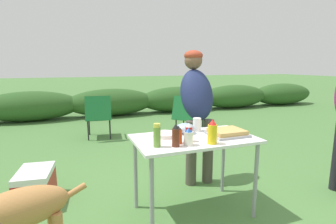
% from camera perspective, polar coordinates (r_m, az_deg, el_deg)
% --- Properties ---
extents(ground_plane, '(60.00, 60.00, 0.00)m').
position_cam_1_polar(ground_plane, '(2.70, 5.45, -20.82)').
color(ground_plane, '#4C7A3D').
extents(shrub_hedge, '(14.40, 0.90, 0.75)m').
position_cam_1_polar(shrub_hedge, '(7.40, -12.25, 2.08)').
color(shrub_hedge, '#2D5623').
rests_on(shrub_hedge, ground).
extents(folding_table, '(1.10, 0.64, 0.74)m').
position_cam_1_polar(folding_table, '(2.43, 5.72, -7.27)').
color(folding_table, white).
rests_on(folding_table, ground).
extents(food_tray, '(0.34, 0.29, 0.06)m').
position_cam_1_polar(food_tray, '(2.52, 12.73, -4.39)').
color(food_tray, '#9E9EA3').
rests_on(food_tray, folding_table).
extents(plate_stack, '(0.23, 0.23, 0.03)m').
position_cam_1_polar(plate_stack, '(2.42, -0.82, -4.93)').
color(plate_stack, white).
rests_on(plate_stack, folding_table).
extents(mixing_bowl, '(0.18, 0.18, 0.10)m').
position_cam_1_polar(mixing_bowl, '(2.53, 3.76, -3.55)').
color(mixing_bowl, '#99B2CC').
rests_on(mixing_bowl, folding_table).
extents(paper_cup_stack, '(0.08, 0.08, 0.13)m').
position_cam_1_polar(paper_cup_stack, '(2.62, 6.32, -2.73)').
color(paper_cup_stack, white).
rests_on(paper_cup_stack, folding_table).
extents(bbq_sauce_bottle, '(0.06, 0.06, 0.19)m').
position_cam_1_polar(bbq_sauce_bottle, '(2.11, 1.69, -5.17)').
color(bbq_sauce_bottle, '#562314').
rests_on(bbq_sauce_bottle, folding_table).
extents(ketchup_bottle, '(0.06, 0.06, 0.16)m').
position_cam_1_polar(ketchup_bottle, '(2.26, 4.57, -4.49)').
color(ketchup_bottle, red).
rests_on(ketchup_bottle, folding_table).
extents(hot_sauce_bottle, '(0.07, 0.07, 0.15)m').
position_cam_1_polar(hot_sauce_bottle, '(2.20, 2.20, -5.00)').
color(hot_sauce_bottle, '#CC4214').
rests_on(hot_sauce_bottle, folding_table).
extents(mayo_bottle, '(0.08, 0.08, 0.15)m').
position_cam_1_polar(mayo_bottle, '(2.16, 4.46, -5.46)').
color(mayo_bottle, silver).
rests_on(mayo_bottle, folding_table).
extents(mustard_bottle, '(0.08, 0.08, 0.21)m').
position_cam_1_polar(mustard_bottle, '(2.21, 9.64, -4.36)').
color(mustard_bottle, yellow).
rests_on(mustard_bottle, folding_table).
extents(relish_jar, '(0.06, 0.06, 0.19)m').
position_cam_1_polar(relish_jar, '(2.10, -2.42, -5.15)').
color(relish_jar, olive).
rests_on(relish_jar, folding_table).
extents(standing_person_in_gray_fleece, '(0.41, 0.51, 1.56)m').
position_cam_1_polar(standing_person_in_gray_fleece, '(3.09, 6.30, 2.17)').
color(standing_person_in_gray_fleece, '#4C473D').
rests_on(standing_person_in_gray_fleece, ground).
extents(dog, '(0.81, 0.36, 0.75)m').
position_cam_1_polar(dog, '(1.84, -30.63, -19.32)').
color(dog, '#B27A42').
rests_on(dog, ground).
extents(camp_chair_green_behind_table, '(0.54, 0.64, 0.83)m').
position_cam_1_polar(camp_chair_green_behind_table, '(5.11, -14.87, -0.53)').
color(camp_chair_green_behind_table, '#19602D').
rests_on(camp_chair_green_behind_table, ground).
extents(camp_chair_near_hedge, '(0.74, 0.74, 0.83)m').
position_cam_1_polar(camp_chair_near_hedge, '(4.95, 4.33, -0.57)').
color(camp_chair_near_hedge, '#19602D').
rests_on(camp_chair_near_hedge, ground).
extents(cooler_box, '(0.37, 0.51, 0.34)m').
position_cam_1_polar(cooler_box, '(3.09, -26.86, -14.18)').
color(cooler_box, '#B21E1E').
rests_on(cooler_box, ground).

